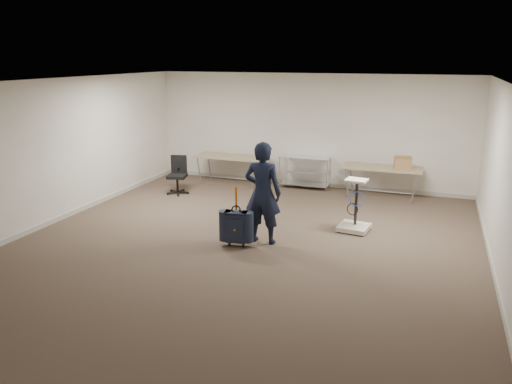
% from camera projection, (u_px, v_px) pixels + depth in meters
% --- Properties ---
extents(ground, '(9.00, 9.00, 0.00)m').
position_uv_depth(ground, '(244.00, 246.00, 8.73)').
color(ground, '#4A3C2D').
rests_on(ground, ground).
extents(room_shell, '(8.00, 9.00, 9.00)m').
position_uv_depth(room_shell, '(269.00, 219.00, 9.97)').
color(room_shell, silver).
rests_on(room_shell, ground).
extents(folding_table_left, '(1.80, 0.75, 0.73)m').
position_uv_depth(folding_table_left, '(231.00, 158.00, 12.75)').
color(folding_table_left, tan).
rests_on(folding_table_left, ground).
extents(folding_table_right, '(1.80, 0.75, 0.73)m').
position_uv_depth(folding_table_right, '(382.00, 169.00, 11.51)').
color(folding_table_right, tan).
rests_on(folding_table_right, ground).
extents(wire_shelf, '(1.22, 0.47, 0.80)m').
position_uv_depth(wire_shelf, '(305.00, 171.00, 12.42)').
color(wire_shelf, silver).
rests_on(wire_shelf, ground).
extents(person, '(0.66, 0.44, 1.81)m').
position_uv_depth(person, '(263.00, 193.00, 8.67)').
color(person, black).
rests_on(person, ground).
extents(suitcase, '(0.42, 0.28, 1.06)m').
position_uv_depth(suitcase, '(236.00, 227.00, 8.61)').
color(suitcase, black).
rests_on(suitcase, ground).
extents(office_chair, '(0.55, 0.55, 0.90)m').
position_uv_depth(office_chair, '(178.00, 182.00, 11.97)').
color(office_chair, black).
rests_on(office_chair, ground).
extents(equipment_cart, '(0.61, 0.61, 1.01)m').
position_uv_depth(equipment_cart, '(355.00, 217.00, 9.41)').
color(equipment_cart, beige).
rests_on(equipment_cart, ground).
extents(cardboard_box, '(0.41, 0.34, 0.28)m').
position_uv_depth(cardboard_box, '(403.00, 163.00, 11.29)').
color(cardboard_box, '#946645').
rests_on(cardboard_box, folding_table_right).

